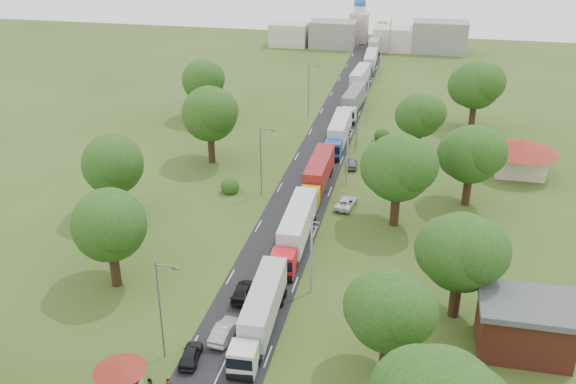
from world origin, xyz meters
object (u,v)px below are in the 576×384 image
(guard_booth, at_px, (120,372))
(car_lane_mid, at_px, (225,331))
(info_sign, at_px, (356,132))
(car_lane_front, at_px, (191,355))
(truck_0, at_px, (261,311))

(guard_booth, relative_size, car_lane_mid, 0.95)
(car_lane_mid, bearing_deg, guard_booth, 60.32)
(guard_booth, height_order, info_sign, info_sign)
(info_sign, xyz_separation_m, car_lane_front, (-8.20, -55.00, -2.32))
(truck_0, bearing_deg, guard_booth, -130.79)
(guard_booth, relative_size, car_lane_front, 1.10)
(guard_booth, height_order, car_lane_front, guard_booth)
(guard_booth, bearing_deg, truck_0, 49.21)
(info_sign, height_order, car_lane_front, info_sign)
(guard_booth, xyz_separation_m, car_lane_mid, (6.20, 8.83, -1.40))
(guard_booth, bearing_deg, car_lane_front, 49.98)
(guard_booth, xyz_separation_m, info_sign, (12.40, 60.00, 0.84))
(guard_booth, relative_size, truck_0, 0.30)
(car_lane_front, distance_m, car_lane_mid, 4.32)
(truck_0, height_order, car_lane_mid, truck_0)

